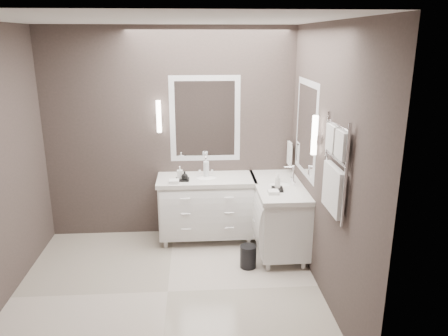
{
  "coord_description": "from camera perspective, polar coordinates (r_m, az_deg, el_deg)",
  "views": [
    {
      "loc": [
        0.31,
        -4.03,
        2.55
      ],
      "look_at": [
        0.64,
        0.7,
        1.13
      ],
      "focal_mm": 35.0,
      "sensor_mm": 36.0,
      "label": 1
    }
  ],
  "objects": [
    {
      "name": "soap_bottle_c",
      "position": [
        5.07,
        7.03,
        -1.67
      ],
      "size": [
        0.08,
        0.08,
        0.18
      ],
      "primitive_type": "imported",
      "rotation": [
        0.0,
        0.0,
        -0.29
      ],
      "color": "white",
      "rests_on": "amenity_tray_right"
    },
    {
      "name": "waste_bin",
      "position": [
        5.13,
        3.16,
        -11.46
      ],
      "size": [
        0.2,
        0.2,
        0.26
      ],
      "primitive_type": "cylinder",
      "rotation": [
        0.0,
        0.0,
        0.09
      ],
      "color": "black",
      "rests_on": "floor"
    },
    {
      "name": "mirror_right",
      "position": [
        5.09,
        10.68,
        5.09
      ],
      "size": [
        0.02,
        0.9,
        1.1
      ],
      "color": "white",
      "rests_on": "wall_right"
    },
    {
      "name": "vanity_right",
      "position": [
        5.44,
        7.12,
        -5.75
      ],
      "size": [
        0.59,
        1.24,
        0.97
      ],
      "color": "white",
      "rests_on": "floor"
    },
    {
      "name": "wall_back",
      "position": [
        5.67,
        -7.04,
        4.36
      ],
      "size": [
        3.2,
        0.01,
        2.7
      ],
      "primitive_type": "cube",
      "color": "#413734",
      "rests_on": "floor"
    },
    {
      "name": "floor",
      "position": [
        4.78,
        -7.36,
        -15.76
      ],
      "size": [
        3.2,
        3.0,
        0.01
      ],
      "primitive_type": "cube",
      "color": "beige",
      "rests_on": "ground"
    },
    {
      "name": "soap_bottle_a",
      "position": [
        5.42,
        -5.79,
        -0.57
      ],
      "size": [
        0.07,
        0.07,
        0.15
      ],
      "primitive_type": "imported",
      "rotation": [
        0.0,
        0.0,
        0.02
      ],
      "color": "white",
      "rests_on": "amenity_tray_back"
    },
    {
      "name": "sconce_back",
      "position": [
        5.55,
        -8.51,
        6.59
      ],
      "size": [
        0.06,
        0.06,
        0.4
      ],
      "color": "white",
      "rests_on": "wall_back"
    },
    {
      "name": "towel_bar_corner",
      "position": [
        5.71,
        8.56,
        1.96
      ],
      "size": [
        0.03,
        0.22,
        0.3
      ],
      "color": "white",
      "rests_on": "wall_right"
    },
    {
      "name": "towel_ladder",
      "position": [
        4.0,
        14.24,
        -0.64
      ],
      "size": [
        0.06,
        0.58,
        0.9
      ],
      "color": "white",
      "rests_on": "wall_right"
    },
    {
      "name": "amenity_tray_right",
      "position": [
        5.1,
        6.99,
        -2.74
      ],
      "size": [
        0.14,
        0.18,
        0.03
      ],
      "primitive_type": "cube",
      "rotation": [
        0.0,
        0.0,
        -0.1
      ],
      "color": "black",
      "rests_on": "vanity_right"
    },
    {
      "name": "sconce_right",
      "position": [
        4.52,
        11.74,
        4.12
      ],
      "size": [
        0.06,
        0.06,
        0.4
      ],
      "color": "white",
      "rests_on": "wall_right"
    },
    {
      "name": "vanity_back",
      "position": [
        5.65,
        -2.29,
        -4.76
      ],
      "size": [
        1.24,
        0.59,
        0.97
      ],
      "color": "white",
      "rests_on": "floor"
    },
    {
      "name": "ceiling",
      "position": [
        4.04,
        -8.85,
        18.71
      ],
      "size": [
        3.2,
        3.0,
        0.01
      ],
      "primitive_type": "cube",
      "color": "white",
      "rests_on": "wall_back"
    },
    {
      "name": "amenity_tray_back",
      "position": [
        5.42,
        -5.45,
        -1.51
      ],
      "size": [
        0.17,
        0.13,
        0.02
      ],
      "primitive_type": "cube",
      "rotation": [
        0.0,
        0.0,
        -0.04
      ],
      "color": "black",
      "rests_on": "vanity_back"
    },
    {
      "name": "wall_front",
      "position": [
        2.81,
        -10.08,
        -8.86
      ],
      "size": [
        3.2,
        0.01,
        2.7
      ],
      "primitive_type": "cube",
      "color": "#413734",
      "rests_on": "floor"
    },
    {
      "name": "water_bottle",
      "position": [
        5.5,
        -2.33,
        -0.2
      ],
      "size": [
        0.09,
        0.09,
        0.2
      ],
      "primitive_type": "cylinder",
      "rotation": [
        0.0,
        0.0,
        -0.27
      ],
      "color": "silver",
      "rests_on": "vanity_back"
    },
    {
      "name": "wall_right",
      "position": [
        4.4,
        13.31,
        0.4
      ],
      "size": [
        0.01,
        3.0,
        2.7
      ],
      "primitive_type": "cube",
      "color": "#413734",
      "rests_on": "floor"
    },
    {
      "name": "soap_bottle_b",
      "position": [
        5.37,
        -5.16,
        -0.95
      ],
      "size": [
        0.11,
        0.11,
        0.1
      ],
      "primitive_type": "imported",
      "rotation": [
        0.0,
        0.0,
        -0.43
      ],
      "color": "black",
      "rests_on": "amenity_tray_back"
    },
    {
      "name": "mirror_back",
      "position": [
        5.61,
        -2.49,
        6.41
      ],
      "size": [
        0.9,
        0.02,
        1.1
      ],
      "color": "white",
      "rests_on": "wall_back"
    }
  ]
}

